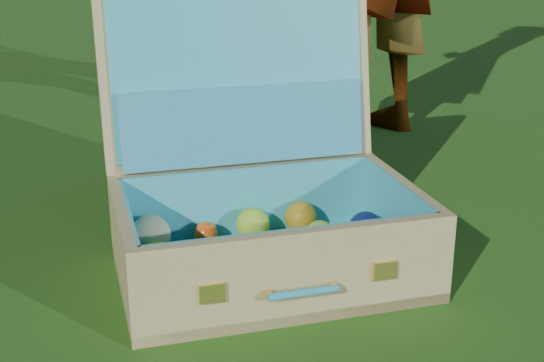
{
  "coord_description": "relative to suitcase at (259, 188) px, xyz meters",
  "views": [
    {
      "loc": [
        0.19,
        -1.32,
        0.69
      ],
      "look_at": [
        0.12,
        0.12,
        0.18
      ],
      "focal_mm": 50.0,
      "sensor_mm": 36.0,
      "label": 1
    }
  ],
  "objects": [
    {
      "name": "suitcase",
      "position": [
        0.0,
        0.0,
        0.0
      ],
      "size": [
        0.72,
        0.67,
        0.56
      ],
      "rotation": [
        0.0,
        0.0,
        0.33
      ],
      "color": "tan",
      "rests_on": "ground"
    },
    {
      "name": "ground",
      "position": [
        -0.09,
        -0.12,
        -0.16
      ],
      "size": [
        60.0,
        60.0,
        0.0
      ],
      "primitive_type": "plane",
      "color": "#215114",
      "rests_on": "ground"
    }
  ]
}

